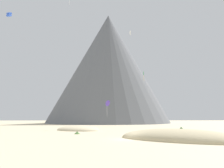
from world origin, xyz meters
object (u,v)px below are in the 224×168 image
object	(u,v)px
bush_low_patch	(77,133)
kite_green_mid	(144,74)
bush_near_right	(176,137)
rock_massif	(108,69)
kite_indigo_low	(108,103)
kite_blue_high	(9,15)
bush_scatter_east	(181,129)
kite_white_high	(130,33)

from	to	relation	value
bush_low_patch	kite_green_mid	distance (m)	53.25
bush_near_right	rock_massif	world-z (taller)	rock_massif
kite_green_mid	kite_indigo_low	size ratio (longest dim) A/B	0.64
bush_low_patch	rock_massif	distance (m)	94.41
rock_massif	bush_low_patch	bearing A→B (deg)	-95.54
kite_indigo_low	kite_blue_high	bearing A→B (deg)	1.75
kite_green_mid	rock_massif	bearing A→B (deg)	-116.78
bush_low_patch	kite_indigo_low	world-z (taller)	kite_indigo_low
kite_green_mid	kite_blue_high	xyz separation A→B (m)	(-40.53, -35.49, 8.06)
bush_low_patch	kite_green_mid	bearing A→B (deg)	63.35
bush_scatter_east	kite_green_mid	distance (m)	41.89
bush_near_right	bush_scatter_east	world-z (taller)	bush_scatter_east
bush_low_patch	bush_scatter_east	world-z (taller)	bush_scatter_east
bush_near_right	bush_scatter_east	distance (m)	20.71
kite_indigo_low	bush_scatter_east	bearing A→B (deg)	77.34
rock_massif	kite_blue_high	xyz separation A→B (m)	(-27.06, -79.92, -3.59)
rock_massif	bush_scatter_east	bearing A→B (deg)	-79.31
bush_low_patch	rock_massif	bearing A→B (deg)	84.46
bush_near_right	kite_white_high	size ratio (longest dim) A/B	1.66
rock_massif	kite_indigo_low	bearing A→B (deg)	-91.59
bush_near_right	rock_massif	bearing A→B (deg)	94.37
bush_low_patch	kite_white_high	xyz separation A→B (m)	(15.28, 32.58, 33.65)
bush_low_patch	kite_green_mid	world-z (taller)	kite_green_mid
bush_near_right	kite_white_high	distance (m)	55.73
bush_near_right	bush_scatter_east	xyz separation A→B (m)	(7.63, 19.26, 0.10)
bush_low_patch	bush_near_right	distance (m)	20.15
bush_near_right	kite_blue_high	xyz separation A→B (m)	(-34.72, 20.36, 28.47)
bush_scatter_east	kite_white_high	bearing A→B (deg)	108.74
kite_green_mid	kite_indigo_low	bearing A→B (deg)	-12.21
bush_near_right	rock_massif	distance (m)	105.55
kite_indigo_low	bush_low_patch	bearing A→B (deg)	34.40
bush_low_patch	kite_blue_high	bearing A→B (deg)	155.56
bush_near_right	kite_indigo_low	world-z (taller)	kite_indigo_low
bush_scatter_east	kite_blue_high	xyz separation A→B (m)	(-42.35, 1.10, 28.37)
bush_low_patch	kite_white_high	world-z (taller)	kite_white_high
kite_white_high	kite_green_mid	size ratio (longest dim) A/B	0.45
kite_white_high	kite_green_mid	xyz separation A→B (m)	(6.75, 11.32, -13.08)
bush_low_patch	kite_blue_high	world-z (taller)	kite_blue_high
rock_massif	bush_near_right	bearing A→B (deg)	-85.63
bush_near_right	kite_white_high	world-z (taller)	kite_white_high
bush_near_right	kite_green_mid	distance (m)	59.74
bush_near_right	rock_massif	size ratio (longest dim) A/B	0.03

